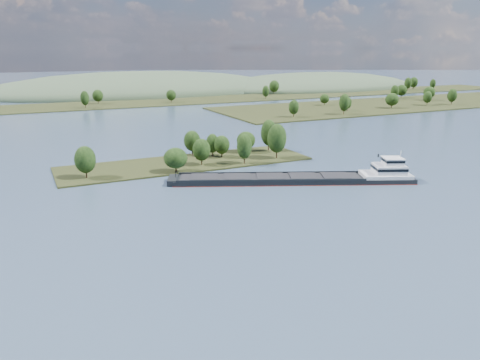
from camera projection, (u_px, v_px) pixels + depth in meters
ground at (255, 208)px, 135.45m from camera, size 1800.00×1800.00×0.00m
tree_island at (205, 153)px, 188.57m from camera, size 100.00×32.54×15.64m
right_bank at (405, 103)px, 387.14m from camera, size 320.00×90.00×15.67m
back_shoreline at (110, 104)px, 382.69m from camera, size 900.00×60.00×15.29m
hill_east at (316, 88)px, 547.02m from camera, size 260.00×140.00×36.00m
hill_west at (141, 92)px, 490.63m from camera, size 320.00×160.00×44.00m
cargo_barge at (309, 178)px, 162.08m from camera, size 81.91×42.74×11.48m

